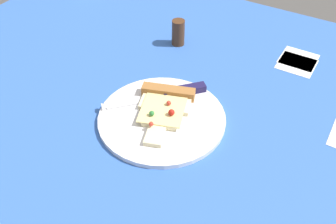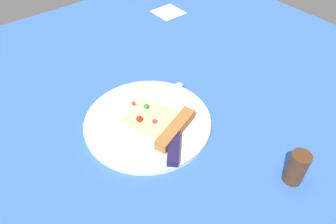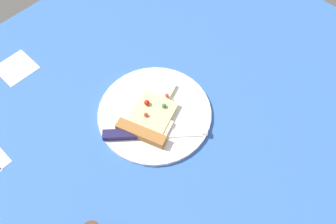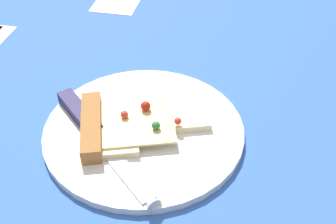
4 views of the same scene
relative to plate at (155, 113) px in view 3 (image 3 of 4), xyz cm
name	(u,v)px [view 3 (image 3 of 4)]	position (x,y,z in cm)	size (l,w,h in cm)	color
ground_plane	(186,138)	(1.00, -9.35, -2.03)	(126.89, 126.89, 3.00)	#3360B7
plate	(155,113)	(0.00, 0.00, 0.00)	(27.40, 27.40, 1.06)	silver
pizza_slice	(150,119)	(-2.44, -0.83, 1.33)	(19.00, 14.05, 2.66)	beige
knife	(145,134)	(-6.00, -2.82, 1.14)	(18.90, 17.99, 2.45)	silver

